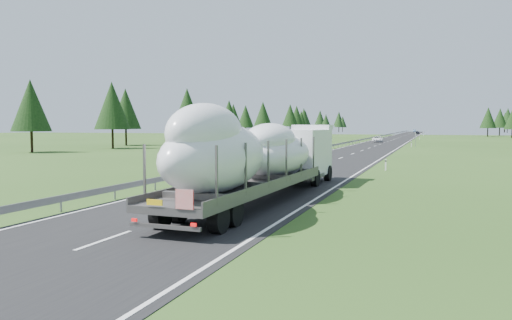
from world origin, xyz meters
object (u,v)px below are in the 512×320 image
(distant_car_blue, at_px, (414,131))
(distant_van, at_px, (378,139))
(highway_sign, at_px, (416,137))
(distant_car_dark, at_px, (417,132))
(boat_truck, at_px, (262,154))

(distant_car_blue, bearing_deg, distant_van, -93.21)
(highway_sign, bearing_deg, distant_car_blue, 92.15)
(distant_van, distance_m, distant_car_dark, 115.95)
(distant_car_dark, bearing_deg, highway_sign, -86.93)
(distant_car_dark, height_order, distant_car_blue, distant_car_dark)
(distant_van, bearing_deg, highway_sign, -73.19)
(distant_car_blue, bearing_deg, distant_car_dark, -89.43)
(distant_van, height_order, distant_car_blue, distant_van)
(highway_sign, xyz_separation_m, distant_car_blue, (-7.51, 200.52, -1.13))
(highway_sign, distance_m, distant_car_dark, 138.71)
(boat_truck, xyz_separation_m, distant_car_blue, (-2.45, 270.51, -1.76))
(distant_van, distance_m, distant_car_blue, 177.71)
(distant_car_dark, bearing_deg, distant_car_blue, 94.71)
(distant_van, xyz_separation_m, distant_car_dark, (5.07, 115.84, -0.01))
(highway_sign, distance_m, distant_van, 24.56)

